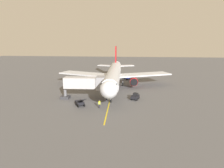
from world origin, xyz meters
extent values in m
plane|color=#565659|center=(0.00, 0.00, 0.00)|extent=(220.00, 220.00, 0.00)
cube|color=yellow|center=(0.47, 8.66, 0.01)|extent=(1.91, 39.98, 0.01)
cylinder|color=silver|center=(0.47, 2.66, 4.10)|extent=(5.21, 34.13, 3.80)
ellipsoid|color=silver|center=(-0.29, 20.84, 4.10)|extent=(3.77, 4.15, 3.61)
cone|color=silver|center=(1.24, -15.82, 4.10)|extent=(3.54, 3.14, 3.42)
cube|color=black|center=(-0.23, 19.45, 4.65)|extent=(3.29, 1.73, 0.90)
cube|color=silver|center=(-7.89, -1.41, 3.50)|extent=(17.68, 11.78, 0.36)
cylinder|color=red|center=(-5.28, 1.42, 2.00)|extent=(2.44, 3.49, 2.30)
cylinder|color=black|center=(-5.35, 3.17, 2.00)|extent=(2.11, 0.29, 2.10)
cube|color=silver|center=(9.15, -0.70, 3.50)|extent=(17.81, 10.62, 0.36)
cylinder|color=red|center=(6.31, 1.90, 2.00)|extent=(2.44, 3.49, 2.30)
cylinder|color=black|center=(6.24, 3.65, 2.00)|extent=(2.11, 0.29, 2.10)
cube|color=red|center=(1.12, -12.83, 7.90)|extent=(0.56, 4.81, 7.20)
cube|color=silver|center=(-2.09, -12.66, 4.70)|extent=(6.84, 4.48, 0.24)
cube|color=silver|center=(4.30, -12.39, 4.70)|extent=(6.81, 4.03, 0.24)
cylinder|color=slate|center=(-0.09, 16.15, 1.73)|extent=(0.24, 0.24, 2.77)
cylinder|color=black|center=(-0.09, 16.15, 0.35)|extent=(0.48, 0.72, 0.70)
cylinder|color=slate|center=(-2.00, -0.45, 1.94)|extent=(0.24, 0.24, 2.77)
cylinder|color=black|center=(-2.00, -0.45, 0.55)|extent=(0.50, 1.12, 1.10)
cylinder|color=slate|center=(3.20, -0.23, 1.94)|extent=(0.24, 0.24, 2.77)
cylinder|color=black|center=(3.20, -0.23, 0.55)|extent=(0.50, 1.12, 1.10)
cube|color=#B7B7BC|center=(6.51, 13.92, 3.90)|extent=(9.10, 2.97, 2.50)
cube|color=gray|center=(2.01, 13.73, 3.90)|extent=(2.93, 3.31, 3.00)
cylinder|color=slate|center=(11.01, 14.11, 1.95)|extent=(0.70, 0.70, 3.90)
cube|color=#333338|center=(11.01, 14.11, 0.30)|extent=(2.00, 2.00, 0.60)
cylinder|color=#23232D|center=(1.73, 20.39, 0.44)|extent=(0.26, 0.26, 0.88)
cube|color=#D8EA19|center=(1.73, 20.39, 1.18)|extent=(0.41, 0.30, 0.60)
cube|color=silver|center=(1.73, 20.39, 1.18)|extent=(0.43, 0.31, 0.10)
sphere|color=#9E7051|center=(1.73, 20.39, 1.60)|extent=(0.22, 0.22, 0.22)
cylinder|color=#23232D|center=(0.94, 15.54, 0.44)|extent=(0.26, 0.26, 0.88)
cube|color=#D8EA19|center=(0.94, 15.54, 1.18)|extent=(0.42, 0.31, 0.60)
cube|color=silver|center=(0.94, 15.54, 1.18)|extent=(0.44, 0.33, 0.10)
sphere|color=#9E7051|center=(0.94, 15.54, 1.60)|extent=(0.22, 0.22, 0.22)
cube|color=black|center=(-5.59, 13.37, 0.65)|extent=(2.15, 2.66, 0.70)
cube|color=black|center=(-5.68, 13.09, 1.25)|extent=(1.33, 1.20, 0.50)
cylinder|color=black|center=(-5.95, 14.33, 0.30)|extent=(0.43, 0.65, 0.60)
cylinder|color=black|center=(-4.72, 13.93, 0.30)|extent=(0.43, 0.65, 0.60)
cylinder|color=black|center=(-6.45, 12.82, 0.30)|extent=(0.43, 0.65, 0.60)
cylinder|color=black|center=(-5.22, 12.41, 0.30)|extent=(0.43, 0.65, 0.60)
cube|color=#2D3899|center=(-2.85, -11.35, 0.62)|extent=(2.38, 2.65, 0.60)
cube|color=black|center=(-3.63, -9.95, 1.52)|extent=(2.61, 3.72, 1.61)
cylinder|color=black|center=(-3.98, -10.66, 0.32)|extent=(0.53, 0.68, 0.64)
cylinder|color=black|center=(-2.85, -10.03, 0.32)|extent=(0.53, 0.68, 0.64)
cylinder|color=black|center=(-3.25, -11.97, 0.32)|extent=(0.53, 0.68, 0.64)
cylinder|color=black|center=(-2.12, -11.34, 0.32)|extent=(0.53, 0.68, 0.64)
cube|color=black|center=(6.24, 18.97, 0.62)|extent=(2.41, 2.66, 0.60)
cube|color=black|center=(5.42, 20.35, 1.52)|extent=(2.69, 3.69, 1.61)
cylinder|color=black|center=(5.09, 19.63, 0.32)|extent=(0.54, 0.68, 0.64)
cylinder|color=black|center=(6.21, 20.29, 0.32)|extent=(0.54, 0.68, 0.64)
cylinder|color=black|center=(5.86, 18.34, 0.32)|extent=(0.54, 0.68, 0.64)
cylinder|color=black|center=(6.98, 19.00, 0.32)|extent=(0.54, 0.68, 0.64)
camera|label=1|loc=(-4.76, 59.04, 13.63)|focal=32.27mm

